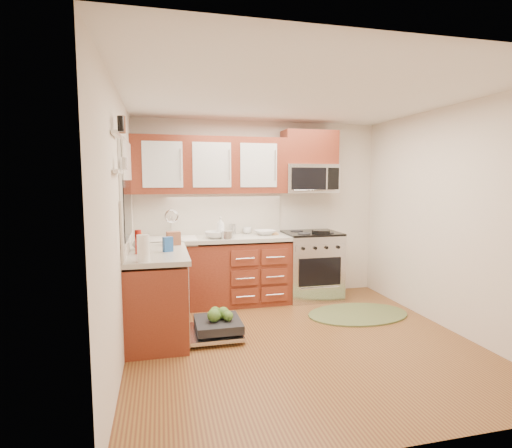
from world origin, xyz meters
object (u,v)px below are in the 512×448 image
object	(u,v)px
cutting_board	(268,234)
bowl_b	(216,235)
microwave	(309,179)
dishwasher	(214,328)
skillet	(321,232)
range	(311,265)
sink	(173,248)
cup	(247,230)
rug	(358,314)
stock_pot	(227,235)
upper_cabinets	(210,165)
bowl_a	(265,232)
paper_towel_roll	(143,248)

from	to	relation	value
cutting_board	bowl_b	bearing A→B (deg)	-164.40
microwave	dishwasher	size ratio (longest dim) A/B	1.09
microwave	skillet	world-z (taller)	microwave
range	sink	world-z (taller)	range
bowl_b	cup	distance (m)	0.60
sink	rug	distance (m)	2.51
microwave	rug	distance (m)	1.97
stock_pot	cup	distance (m)	0.56
upper_cabinets	cutting_board	distance (m)	1.23
microwave	stock_pot	size ratio (longest dim) A/B	4.29
sink	cutting_board	xyz separation A→B (m)	(1.32, 0.11, 0.13)
microwave	bowl_b	bearing A→B (deg)	-170.31
stock_pot	cup	world-z (taller)	stock_pot
dishwasher	bowl_a	size ratio (longest dim) A/B	2.61
sink	cup	distance (m)	1.08
dishwasher	cutting_board	world-z (taller)	cutting_board
skillet	range	bearing A→B (deg)	113.88
rug	paper_towel_roll	size ratio (longest dim) A/B	5.10
paper_towel_roll	microwave	bearing A→B (deg)	35.12
cup	bowl_a	bearing A→B (deg)	-38.91
upper_cabinets	microwave	world-z (taller)	upper_cabinets
upper_cabinets	dishwasher	size ratio (longest dim) A/B	2.93
upper_cabinets	skillet	distance (m)	1.76
stock_pot	cup	xyz separation A→B (m)	(0.36, 0.43, -0.01)
sink	rug	bearing A→B (deg)	-20.28
bowl_b	bowl_a	bearing A→B (deg)	13.03
microwave	cutting_board	world-z (taller)	microwave
bowl_b	rug	bearing A→B (deg)	-23.16
microwave	skillet	xyz separation A→B (m)	(0.07, -0.28, -0.73)
bowl_b	cutting_board	bearing A→B (deg)	15.60
cutting_board	paper_towel_roll	xyz separation A→B (m)	(-1.62, -1.55, 0.12)
dishwasher	paper_towel_roll	size ratio (longest dim) A/B	2.78
paper_towel_roll	upper_cabinets	bearing A→B (deg)	62.58
sink	paper_towel_roll	distance (m)	1.49
cutting_board	sink	bearing A→B (deg)	-175.27
dishwasher	upper_cabinets	bearing A→B (deg)	83.96
skillet	bowl_b	world-z (taller)	bowl_b
dishwasher	stock_pot	xyz separation A→B (m)	(0.30, 0.92, 0.88)
dishwasher	bowl_a	xyz separation A→B (m)	(0.87, 1.18, 0.86)
skillet	cup	xyz separation A→B (m)	(-0.96, 0.38, -0.00)
upper_cabinets	skillet	world-z (taller)	upper_cabinets
range	paper_towel_roll	bearing A→B (deg)	-147.00
rug	microwave	bearing A→B (deg)	107.65
cutting_board	bowl_b	distance (m)	0.80
upper_cabinets	microwave	xyz separation A→B (m)	(1.41, -0.02, -0.18)
microwave	stock_pot	distance (m)	1.47
stock_pot	bowl_a	world-z (taller)	stock_pot
rug	upper_cabinets	bearing A→B (deg)	150.15
sink	stock_pot	xyz separation A→B (m)	(0.69, -0.20, 0.18)
microwave	rug	bearing A→B (deg)	-72.35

